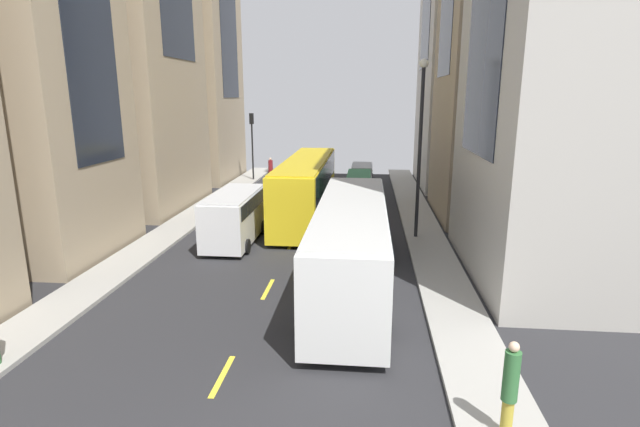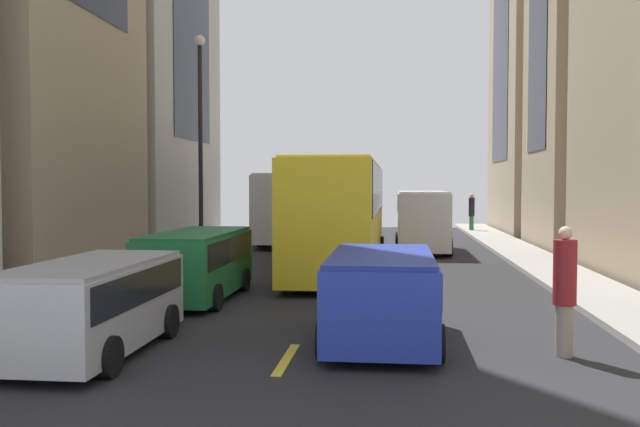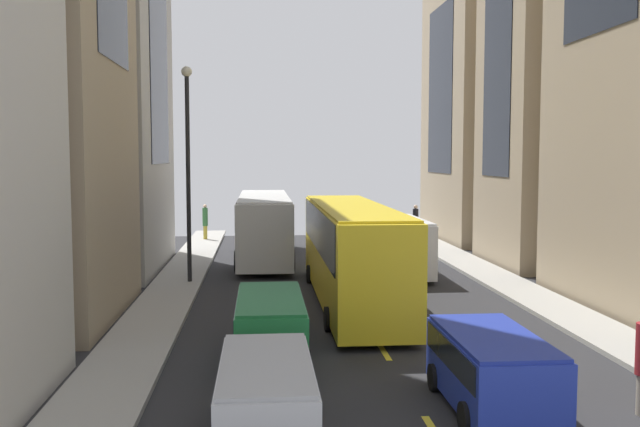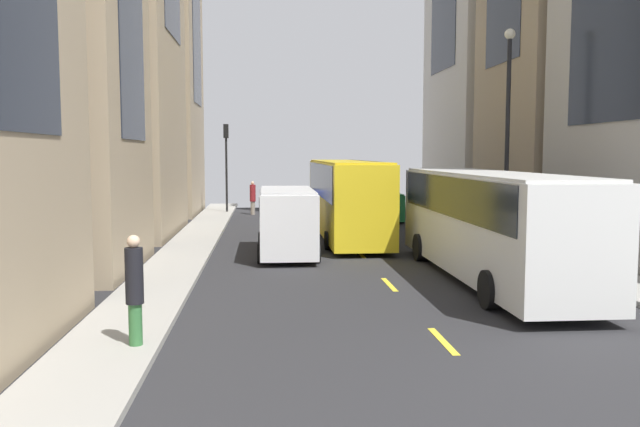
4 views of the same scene
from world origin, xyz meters
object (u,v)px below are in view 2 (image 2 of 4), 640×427
Objects in this scene: car_silver_1 at (93,300)px; car_blue_2 at (382,290)px; streetcar_yellow at (343,206)px; car_green_0 at (197,260)px; pedestrian_crossing_near at (565,288)px; delivery_van_white at (422,216)px; city_bus_white at (299,201)px; pedestrian_waiting_curb at (261,209)px; pedestrian_crossing_mid at (472,210)px.

car_blue_2 is at bearing 15.70° from car_silver_1.
car_green_0 is at bearing -113.43° from streetcar_yellow.
car_silver_1 is 4.96m from car_blue_2.
streetcar_yellow is at bearing -147.92° from pedestrian_crossing_near.
car_green_0 is at bearing 88.38° from car_silver_1.
delivery_van_white is 1.34× the size of car_silver_1.
pedestrian_waiting_curb is at bearing 113.77° from city_bus_white.
car_silver_1 is at bearing -73.98° from pedestrian_crossing_near.
delivery_van_white is 1.39× the size of car_blue_2.
delivery_van_white is 12.62m from pedestrian_crossing_mid.
car_silver_1 is at bearing 167.89° from pedestrian_waiting_curb.
streetcar_yellow reaches higher than car_green_0.
pedestrian_crossing_mid reaches higher than car_green_0.
city_bus_white is at bearing -42.80° from pedestrian_crossing_mid.
streetcar_yellow is 2.91× the size of car_green_0.
streetcar_yellow is at bearing 98.08° from car_blue_2.
car_green_0 is (-5.99, -12.70, -0.52)m from delivery_van_white.
pedestrian_crossing_mid reaches higher than pedestrian_crossing_near.
city_bus_white is at bearing 89.79° from car_silver_1.
city_bus_white is 5.56× the size of pedestrian_waiting_curb.
car_green_0 is 8.96m from pedestrian_crossing_near.
car_green_0 is 1.10× the size of car_silver_1.
delivery_van_white is 16.84m from car_blue_2.
streetcar_yellow is 6.10× the size of pedestrian_waiting_curb.
streetcar_yellow is (3.11, -11.07, 0.12)m from city_bus_white.
pedestrian_crossing_near is 29.59m from pedestrian_crossing_mid.
car_silver_1 is at bearing -164.30° from car_blue_2.
streetcar_yellow reaches higher than pedestrian_waiting_curb.
city_bus_white is 5.68× the size of pedestrian_crossing_near.
delivery_van_white reaches higher than car_blue_2.
pedestrian_crossing_near is at bearing -84.60° from delivery_van_white.
car_green_0 is 2.14× the size of pedestrian_crossing_near.
pedestrian_crossing_mid is at bearing 69.30° from car_green_0.
city_bus_white is at bearing 105.70° from streetcar_yellow.
delivery_van_white is at bearing -41.69° from city_bus_white.
pedestrian_crossing_mid is 1.00× the size of pedestrian_waiting_curb.
pedestrian_waiting_curb is (-9.71, 13.71, -0.19)m from delivery_van_white.
car_blue_2 is (4.62, -4.07, -0.04)m from car_green_0.
streetcar_yellow reaches higher than pedestrian_crossing_near.
city_bus_white is 23.54m from car_silver_1.
pedestrian_crossing_mid is at bearing -115.29° from pedestrian_waiting_curb.
car_green_0 is at bearing -115.24° from delivery_van_white.
delivery_van_white is 17.47m from pedestrian_crossing_near.
car_silver_1 is 1.95× the size of pedestrian_crossing_near.
pedestrian_waiting_curb is (-3.66, 8.31, -0.69)m from city_bus_white.
pedestrian_crossing_near is at bearing -68.62° from streetcar_yellow.
car_blue_2 is at bearing -90.89° from pedestrian_crossing_near.
car_silver_1 is (-0.09, -23.51, -1.09)m from city_bus_white.
car_green_0 reaches higher than car_blue_2.
car_blue_2 is (4.77, 1.34, 0.03)m from car_silver_1.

